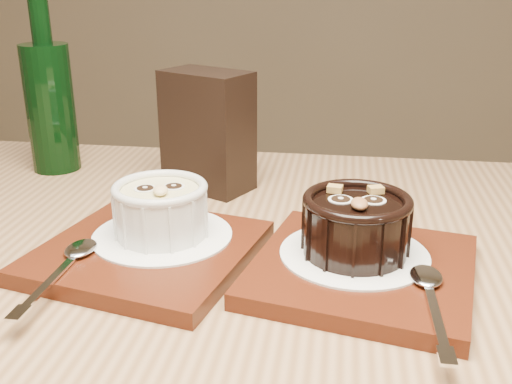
% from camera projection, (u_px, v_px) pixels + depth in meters
% --- Properties ---
extents(tray_left, '(0.21, 0.21, 0.01)m').
position_uv_depth(tray_left, '(148.00, 252.00, 0.54)').
color(tray_left, '#501D0D').
rests_on(tray_left, table).
extents(doily_left, '(0.13, 0.13, 0.00)m').
position_uv_depth(doily_left, '(163.00, 235.00, 0.56)').
color(doily_left, white).
rests_on(doily_left, tray_left).
extents(ramekin_white, '(0.09, 0.09, 0.05)m').
position_uv_depth(ramekin_white, '(161.00, 207.00, 0.55)').
color(ramekin_white, silver).
rests_on(ramekin_white, doily_left).
extents(spoon_left, '(0.03, 0.13, 0.01)m').
position_uv_depth(spoon_left, '(63.00, 267.00, 0.49)').
color(spoon_left, white).
rests_on(spoon_left, tray_left).
extents(tray_right, '(0.21, 0.21, 0.01)m').
position_uv_depth(tray_right, '(362.00, 270.00, 0.51)').
color(tray_right, '#501D0D').
rests_on(tray_right, table).
extents(doily_right, '(0.13, 0.13, 0.00)m').
position_uv_depth(doily_right, '(354.00, 254.00, 0.52)').
color(doily_right, white).
rests_on(doily_right, tray_right).
extents(ramekin_dark, '(0.09, 0.09, 0.06)m').
position_uv_depth(ramekin_dark, '(356.00, 222.00, 0.51)').
color(ramekin_dark, black).
rests_on(ramekin_dark, doily_right).
extents(spoon_right, '(0.03, 0.14, 0.01)m').
position_uv_depth(spoon_right, '(432.00, 298.00, 0.45)').
color(spoon_right, white).
rests_on(spoon_right, tray_right).
extents(condiment_stand, '(0.12, 0.10, 0.14)m').
position_uv_depth(condiment_stand, '(208.00, 131.00, 0.70)').
color(condiment_stand, black).
rests_on(condiment_stand, table).
extents(green_bottle, '(0.06, 0.06, 0.23)m').
position_uv_depth(green_bottle, '(50.00, 103.00, 0.76)').
color(green_bottle, black).
rests_on(green_bottle, table).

